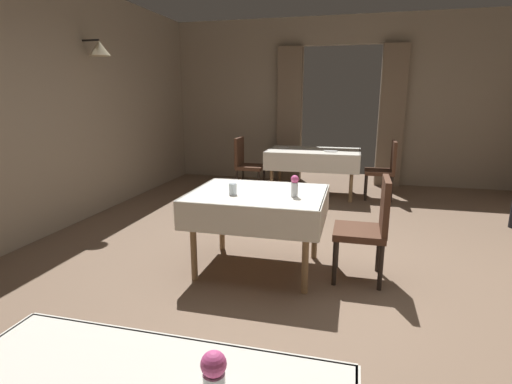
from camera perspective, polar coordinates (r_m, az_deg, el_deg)
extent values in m
plane|color=#7A604C|center=(3.77, 8.20, -11.47)|extent=(10.08, 10.08, 0.00)
cube|color=gray|center=(4.90, -32.31, 10.51)|extent=(0.12, 8.40, 3.00)
cylinder|color=black|center=(5.73, -22.95, 19.68)|extent=(0.24, 0.02, 0.02)
cone|color=beige|center=(5.65, -21.83, 18.86)|extent=(0.26, 0.26, 0.18)
cube|color=gray|center=(7.94, -2.44, 13.00)|extent=(2.50, 0.12, 3.00)
cube|color=gray|center=(7.78, 26.92, 11.55)|extent=(2.50, 0.12, 3.00)
cube|color=gray|center=(7.70, 12.63, 22.02)|extent=(1.40, 0.12, 0.50)
cube|color=#7F6B56|center=(7.58, 4.89, 10.98)|extent=(0.44, 0.14, 2.49)
cube|color=#7F6B56|center=(7.50, 19.13, 10.26)|extent=(0.44, 0.14, 2.49)
cube|color=silver|center=(1.62, -10.99, -23.98)|extent=(1.27, 0.02, 0.27)
cylinder|color=olive|center=(3.50, -9.10, -7.26)|extent=(0.06, 0.06, 0.71)
cylinder|color=olive|center=(3.26, 7.21, -8.82)|extent=(0.06, 0.06, 0.71)
cylinder|color=olive|center=(4.16, -5.01, -3.70)|extent=(0.06, 0.06, 0.71)
cylinder|color=olive|center=(3.96, 8.59, -4.72)|extent=(0.06, 0.06, 0.71)
cube|color=olive|center=(3.58, 0.32, -0.39)|extent=(1.14, 0.92, 0.03)
cube|color=silver|center=(3.57, 0.33, -0.08)|extent=(1.20, 0.98, 0.01)
cube|color=silver|center=(3.15, -1.82, -4.29)|extent=(1.20, 0.02, 0.25)
cube|color=silver|center=(4.06, 1.98, -0.16)|extent=(1.20, 0.02, 0.25)
cube|color=silver|center=(3.79, -8.54, -1.34)|extent=(0.02, 0.98, 0.25)
cube|color=silver|center=(3.51, 9.89, -2.59)|extent=(0.02, 0.98, 0.25)
cylinder|color=olive|center=(6.32, 2.27, 2.36)|extent=(0.06, 0.06, 0.71)
cylinder|color=olive|center=(6.18, 13.70, 1.73)|extent=(0.06, 0.06, 0.71)
cylinder|color=olive|center=(7.00, 3.48, 3.46)|extent=(0.06, 0.06, 0.71)
cylinder|color=olive|center=(6.88, 13.80, 2.91)|extent=(0.06, 0.06, 0.71)
cube|color=olive|center=(6.50, 8.39, 5.86)|extent=(1.41, 0.87, 0.03)
cube|color=silver|center=(6.50, 8.39, 6.03)|extent=(1.47, 0.93, 0.01)
cube|color=silver|center=(6.07, 7.88, 4.17)|extent=(1.47, 0.02, 0.29)
cube|color=silver|center=(6.98, 8.76, 5.38)|extent=(1.47, 0.02, 0.29)
cube|color=silver|center=(6.64, 1.99, 5.11)|extent=(0.02, 0.93, 0.29)
cube|color=silver|center=(6.49, 14.85, 4.46)|extent=(0.02, 0.93, 0.29)
cylinder|color=black|center=(3.49, 11.38, -9.99)|extent=(0.04, 0.04, 0.42)
cylinder|color=black|center=(3.84, 11.70, -7.75)|extent=(0.04, 0.04, 0.42)
cylinder|color=black|center=(3.50, 17.70, -10.33)|extent=(0.04, 0.04, 0.42)
cylinder|color=black|center=(3.85, 17.40, -8.07)|extent=(0.04, 0.04, 0.42)
cube|color=#513323|center=(3.59, 14.76, -5.67)|extent=(0.44, 0.44, 0.06)
cube|color=#513323|center=(3.52, 18.27, -1.92)|extent=(0.05, 0.42, 0.48)
cylinder|color=black|center=(6.83, 1.17, 2.00)|extent=(0.04, 0.04, 0.42)
cylinder|color=black|center=(6.47, 0.41, 1.33)|extent=(0.04, 0.04, 0.42)
cylinder|color=black|center=(6.93, -1.89, 2.15)|extent=(0.04, 0.04, 0.42)
cylinder|color=black|center=(6.57, -2.81, 1.51)|extent=(0.04, 0.04, 0.42)
cube|color=#513323|center=(6.65, -0.79, 3.65)|extent=(0.44, 0.44, 0.06)
cube|color=#513323|center=(6.67, -2.46, 5.88)|extent=(0.05, 0.42, 0.48)
cylinder|color=black|center=(6.37, 15.72, 0.62)|extent=(0.04, 0.04, 0.42)
cylinder|color=black|center=(6.74, 15.66, 1.33)|extent=(0.04, 0.04, 0.42)
cylinder|color=black|center=(6.40, 19.12, 0.42)|extent=(0.04, 0.04, 0.42)
cylinder|color=black|center=(6.77, 18.87, 1.14)|extent=(0.04, 0.04, 0.42)
cube|color=#513323|center=(6.52, 17.48, 2.81)|extent=(0.44, 0.44, 0.06)
cube|color=#513323|center=(6.50, 19.40, 4.91)|extent=(0.05, 0.42, 0.48)
sphere|color=#D84C8C|center=(1.13, -6.20, -23.64)|extent=(0.07, 0.07, 0.07)
cylinder|color=silver|center=(3.41, 5.63, 0.34)|extent=(0.06, 0.06, 0.13)
sphere|color=#D84C8C|center=(3.39, 5.67, 1.87)|extent=(0.07, 0.07, 0.07)
cylinder|color=silver|center=(3.47, -3.39, 0.42)|extent=(0.07, 0.07, 0.10)
cylinder|color=white|center=(6.36, 10.80, 5.87)|extent=(0.22, 0.22, 0.01)
cylinder|color=white|center=(6.79, 3.96, 6.56)|extent=(0.23, 0.23, 0.01)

